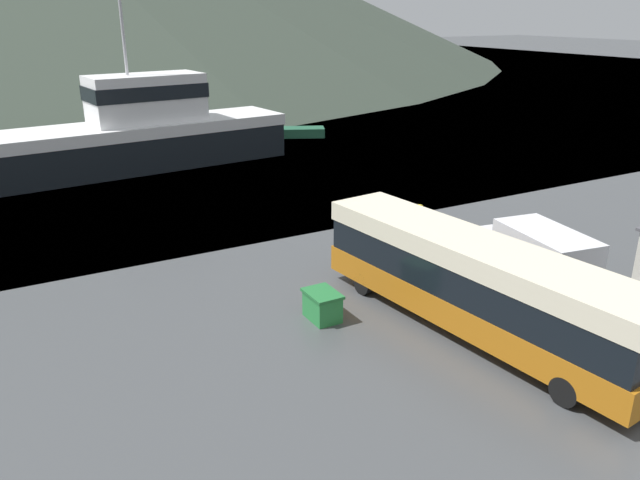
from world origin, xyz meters
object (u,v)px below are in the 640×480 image
tour_bus (474,282)px  delivery_van (535,254)px  small_boat (284,132)px  fishing_boat (122,135)px  storage_bin (322,305)px

tour_bus → delivery_van: 5.20m
delivery_van → small_boat: size_ratio=0.85×
fishing_boat → tour_bus: bearing=-176.3°
delivery_van → fishing_boat: (-9.87, 27.73, 1.10)m
delivery_van → storage_bin: bearing=179.4°
small_boat → fishing_boat: bearing=134.6°
fishing_boat → storage_bin: fishing_boat is taller
tour_bus → delivery_van: tour_bus is taller
delivery_van → small_boat: delivery_van is taller
storage_bin → small_boat: 34.46m
fishing_boat → storage_bin: size_ratio=17.18×
tour_bus → fishing_boat: size_ratio=0.53×
tour_bus → small_boat: 36.20m
delivery_van → small_boat: 33.45m
delivery_van → small_boat: (5.00, 33.06, -0.92)m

